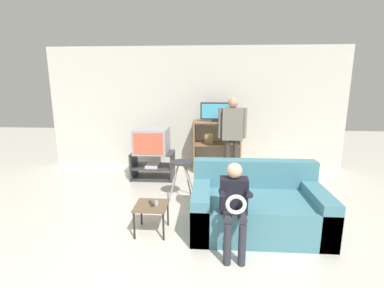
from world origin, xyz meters
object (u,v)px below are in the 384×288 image
remote_control_white (157,203)px  couch (257,208)px  television_main (152,140)px  media_shelf (217,146)px  tv_stand (153,165)px  television_flat (218,113)px  remote_control_black (151,204)px  snack_table (151,209)px  folding_stool (182,169)px  person_standing_adult (232,131)px  person_seated_child (234,202)px

remote_control_white → couch: bearing=-4.2°
television_main → media_shelf: media_shelf is taller
tv_stand → television_flat: (1.27, 0.55, 0.99)m
television_main → media_shelf: 1.41m
media_shelf → remote_control_white: size_ratio=7.39×
television_main → television_flat: 1.47m
remote_control_black → couch: couch is taller
television_main → snack_table: bearing=-78.7°
folding_stool → person_standing_adult: 1.38m
folding_stool → television_main: bearing=124.4°
remote_control_black → remote_control_white: 0.06m
remote_control_white → person_seated_child: 1.03m
tv_stand → remote_control_white: (0.46, -1.99, 0.12)m
television_flat → couch: television_flat is taller
person_standing_adult → person_seated_child: person_standing_adult is taller
folding_stool → remote_control_black: size_ratio=4.39×
tv_stand → television_main: 0.50m
television_main → television_flat: television_flat is taller
media_shelf → couch: media_shelf is taller
television_main → remote_control_black: size_ratio=4.53×
remote_control_white → person_seated_child: size_ratio=0.14×
media_shelf → remote_control_black: (-0.86, -2.59, -0.17)m
media_shelf → remote_control_white: (-0.80, -2.57, -0.17)m
remote_control_black → couch: size_ratio=0.09×
tv_stand → remote_control_black: bearing=-78.9°
couch → remote_control_black: bearing=-172.7°
tv_stand → snack_table: (0.40, -2.03, 0.06)m
snack_table → television_main: bearing=101.3°
television_flat → remote_control_white: bearing=-107.7°
remote_control_black → couch: bearing=-20.2°
tv_stand → media_shelf: media_shelf is taller
folding_stool → tv_stand: bearing=124.2°
television_flat → media_shelf: bearing=105.9°
media_shelf → television_flat: 0.70m
television_main → person_standing_adult: person_standing_adult is taller
folding_stool → television_flat: bearing=68.6°
television_main → media_shelf: bearing=24.1°
tv_stand → television_flat: bearing=23.4°
remote_control_black → person_standing_adult: (1.13, 2.00, 0.58)m
couch → person_seated_child: size_ratio=1.64×
snack_table → remote_control_white: 0.09m
folding_stool → person_seated_child: (0.71, -1.41, 0.09)m
snack_table → person_standing_adult: bearing=60.8°
snack_table → couch: 1.34m
folding_stool → person_seated_child: bearing=-63.2°
person_standing_adult → person_seated_child: 2.42m
television_flat → remote_control_black: bearing=-108.8°
person_seated_child → remote_control_white: bearing=156.7°
couch → television_flat: bearing=100.9°
folding_stool → remote_control_white: (-0.21, -1.01, -0.13)m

